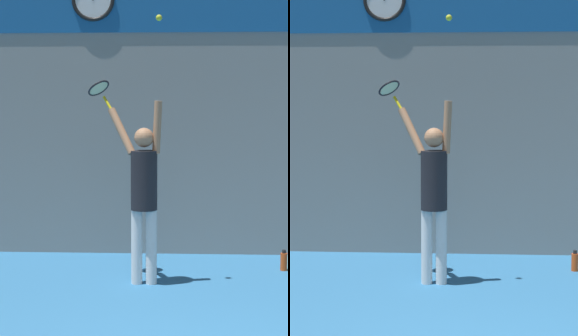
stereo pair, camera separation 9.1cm
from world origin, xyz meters
The scene contains 6 objects.
back_wall centered at (0.00, 4.67, 2.50)m, with size 18.00×0.10×5.00m.
scoreboard_clock centered at (-1.39, 4.59, 3.51)m, with size 0.59×0.05×0.59m.
tennis_player centered at (-0.63, 3.18, 1.12)m, with size 0.68×0.42×2.14m.
tennis_racket centered at (-1.18, 3.50, 2.28)m, with size 0.36×0.37×0.36m.
tennis_ball centered at (-0.46, 3.12, 3.06)m, with size 0.07×0.07×0.07m.
water_bottle centered at (1.12, 3.83, 0.12)m, with size 0.09×0.09×0.27m.
Camera 1 is at (-0.30, -3.79, 2.11)m, focal length 65.00 mm.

